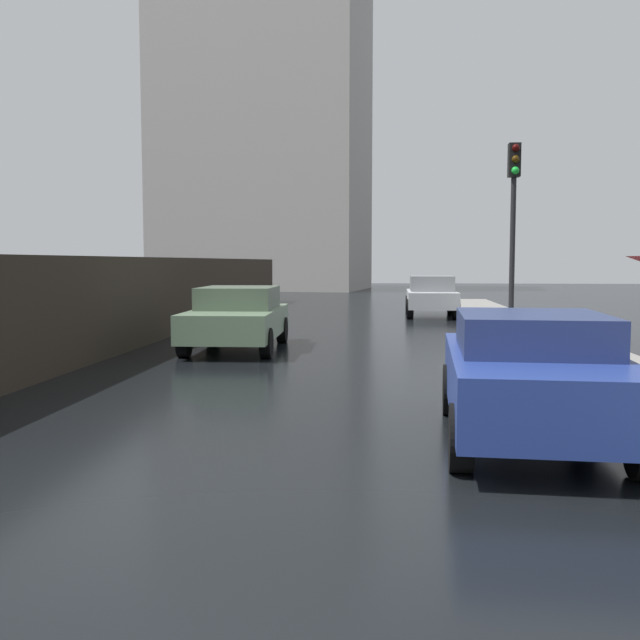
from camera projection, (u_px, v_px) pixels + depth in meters
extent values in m
plane|color=black|center=(214.00, 513.00, 5.58)|extent=(120.00, 120.00, 0.00)
cube|color=slate|center=(237.00, 322.00, 15.94)|extent=(1.94, 4.25, 0.59)
cube|color=#4D5C49|center=(239.00, 298.00, 16.12)|extent=(1.66, 2.14, 0.48)
cylinder|color=black|center=(266.00, 343.00, 14.53)|extent=(0.24, 0.62, 0.61)
cylinder|color=black|center=(184.00, 342.00, 14.63)|extent=(0.24, 0.62, 0.61)
cylinder|color=black|center=(282.00, 330.00, 17.29)|extent=(0.24, 0.62, 0.61)
cylinder|color=black|center=(213.00, 330.00, 17.39)|extent=(0.24, 0.62, 0.61)
cube|color=navy|center=(531.00, 382.00, 7.76)|extent=(1.96, 3.95, 0.66)
cube|color=navy|center=(532.00, 332.00, 7.79)|extent=(1.64, 1.99, 0.41)
cylinder|color=black|center=(452.00, 390.00, 9.16)|extent=(0.26, 0.65, 0.64)
cylinder|color=black|center=(583.00, 393.00, 8.93)|extent=(0.26, 0.65, 0.64)
cylinder|color=black|center=(461.00, 438.00, 6.65)|extent=(0.26, 0.65, 0.64)
cube|color=#B2B5BA|center=(431.00, 299.00, 25.63)|extent=(1.74, 3.92, 0.57)
cube|color=gray|center=(432.00, 283.00, 25.59)|extent=(1.51, 2.09, 0.53)
cylinder|color=black|center=(409.00, 305.00, 27.00)|extent=(0.23, 0.68, 0.68)
cylinder|color=black|center=(451.00, 305.00, 26.84)|extent=(0.23, 0.68, 0.68)
cylinder|color=black|center=(410.00, 309.00, 24.45)|extent=(0.23, 0.68, 0.68)
cylinder|color=black|center=(457.00, 309.00, 24.30)|extent=(0.23, 0.68, 0.68)
cylinder|color=black|center=(512.00, 259.00, 16.42)|extent=(0.12, 0.12, 3.71)
cube|color=black|center=(514.00, 160.00, 16.24)|extent=(0.26, 0.26, 0.75)
sphere|color=#360503|center=(516.00, 148.00, 16.04)|extent=(0.17, 0.17, 0.17)
sphere|color=#392405|center=(516.00, 159.00, 16.06)|extent=(0.17, 0.17, 0.17)
sphere|color=green|center=(515.00, 170.00, 16.08)|extent=(0.17, 0.17, 0.17)
cube|color=#9E9993|center=(263.00, 139.00, 50.38)|extent=(15.14, 10.83, 20.96)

